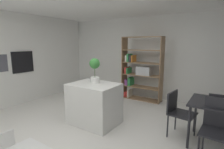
% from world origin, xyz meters
% --- Properties ---
extents(ground_plane, '(9.93, 9.93, 0.00)m').
position_xyz_m(ground_plane, '(0.00, 0.00, 0.00)').
color(ground_plane, silver).
extents(back_partition, '(7.21, 0.06, 2.61)m').
position_xyz_m(back_partition, '(0.00, 2.83, 1.31)').
color(back_partition, silver).
rests_on(back_partition, ground_plane).
extents(tall_cabinet_run_left, '(0.67, 5.15, 2.61)m').
position_xyz_m(tall_cabinet_run_left, '(-3.21, 0.00, 1.31)').
color(tall_cabinet_run_left, silver).
rests_on(tall_cabinet_run_left, ground_plane).
extents(built_in_oven, '(0.06, 0.62, 0.61)m').
position_xyz_m(built_in_oven, '(-2.85, 0.23, 1.23)').
color(built_in_oven, black).
rests_on(built_in_oven, ground_plane).
extents(kitchen_island, '(1.03, 0.79, 0.90)m').
position_xyz_m(kitchen_island, '(-0.26, 0.30, 0.45)').
color(kitchen_island, silver).
rests_on(kitchen_island, ground_plane).
extents(potted_plant_on_island, '(0.23, 0.23, 0.55)m').
position_xyz_m(potted_plant_on_island, '(-0.31, 0.38, 1.23)').
color(potted_plant_on_island, white).
rests_on(potted_plant_on_island, kitchen_island).
extents(open_bookshelf, '(1.26, 0.37, 1.96)m').
position_xyz_m(open_bookshelf, '(-0.17, 2.42, 0.92)').
color(open_bookshelf, '#997551').
rests_on(open_bookshelf, ground_plane).
extents(dining_table, '(0.92, 0.81, 0.78)m').
position_xyz_m(dining_table, '(2.08, 0.74, 0.69)').
color(dining_table, '#232328').
rests_on(dining_table, ground_plane).
extents(dining_chair_far, '(0.51, 0.50, 0.85)m').
position_xyz_m(dining_chair_far, '(2.09, 1.17, 0.51)').
color(dining_chair_far, '#232328').
rests_on(dining_chair_far, ground_plane).
extents(dining_chair_near, '(0.46, 0.48, 0.95)m').
position_xyz_m(dining_chair_near, '(2.09, 0.32, 0.57)').
color(dining_chair_near, '#232328').
rests_on(dining_chair_near, ground_plane).
extents(dining_chair_island_side, '(0.50, 0.50, 0.85)m').
position_xyz_m(dining_chair_island_side, '(1.41, 0.76, 0.52)').
color(dining_chair_island_side, '#232328').
rests_on(dining_chair_island_side, ground_plane).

